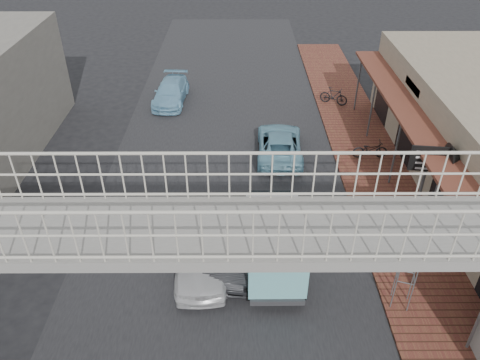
{
  "coord_description": "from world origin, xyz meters",
  "views": [
    {
      "loc": [
        0.63,
        -11.03,
        11.1
      ],
      "look_at": [
        0.69,
        2.69,
        1.8
      ],
      "focal_mm": 35.0,
      "sensor_mm": 36.0,
      "label": 1
    }
  ],
  "objects_px": {
    "angkot_van": "(274,239)",
    "street_clock": "(414,249)",
    "white_hatchback": "(201,250)",
    "motorcycle_far": "(334,96)",
    "angkot_curb": "(280,144)",
    "angkot_far": "(171,92)",
    "motorcycle_near": "(370,149)",
    "arrow_sign": "(453,161)",
    "dark_sedan": "(234,240)"
  },
  "relations": [
    {
      "from": "angkot_curb",
      "to": "angkot_far",
      "type": "bearing_deg",
      "value": -43.35
    },
    {
      "from": "angkot_far",
      "to": "arrow_sign",
      "type": "distance_m",
      "value": 15.63
    },
    {
      "from": "angkot_curb",
      "to": "arrow_sign",
      "type": "relative_size",
      "value": 1.3
    },
    {
      "from": "arrow_sign",
      "to": "dark_sedan",
      "type": "bearing_deg",
      "value": -160.43
    },
    {
      "from": "street_clock",
      "to": "arrow_sign",
      "type": "xyz_separation_m",
      "value": [
        2.46,
        3.84,
        0.46
      ]
    },
    {
      "from": "white_hatchback",
      "to": "motorcycle_far",
      "type": "distance_m",
      "value": 14.01
    },
    {
      "from": "street_clock",
      "to": "motorcycle_near",
      "type": "bearing_deg",
      "value": 101.06
    },
    {
      "from": "motorcycle_far",
      "to": "angkot_van",
      "type": "bearing_deg",
      "value": -170.59
    },
    {
      "from": "angkot_far",
      "to": "motorcycle_far",
      "type": "bearing_deg",
      "value": -0.1
    },
    {
      "from": "angkot_van",
      "to": "street_clock",
      "type": "relative_size",
      "value": 1.5
    },
    {
      "from": "white_hatchback",
      "to": "motorcycle_near",
      "type": "height_order",
      "value": "white_hatchback"
    },
    {
      "from": "motorcycle_far",
      "to": "street_clock",
      "type": "height_order",
      "value": "street_clock"
    },
    {
      "from": "angkot_van",
      "to": "motorcycle_near",
      "type": "bearing_deg",
      "value": 54.67
    },
    {
      "from": "dark_sedan",
      "to": "angkot_far",
      "type": "relative_size",
      "value": 1.05
    },
    {
      "from": "angkot_van",
      "to": "arrow_sign",
      "type": "xyz_separation_m",
      "value": [
        6.17,
        2.21,
        1.52
      ]
    },
    {
      "from": "dark_sedan",
      "to": "angkot_curb",
      "type": "height_order",
      "value": "dark_sedan"
    },
    {
      "from": "angkot_van",
      "to": "arrow_sign",
      "type": "relative_size",
      "value": 1.21
    },
    {
      "from": "angkot_far",
      "to": "white_hatchback",
      "type": "bearing_deg",
      "value": -75.55
    },
    {
      "from": "dark_sedan",
      "to": "street_clock",
      "type": "relative_size",
      "value": 1.59
    },
    {
      "from": "white_hatchback",
      "to": "angkot_curb",
      "type": "relative_size",
      "value": 0.97
    },
    {
      "from": "angkot_van",
      "to": "street_clock",
      "type": "distance_m",
      "value": 4.19
    },
    {
      "from": "dark_sedan",
      "to": "motorcycle_near",
      "type": "height_order",
      "value": "dark_sedan"
    },
    {
      "from": "motorcycle_near",
      "to": "arrow_sign",
      "type": "height_order",
      "value": "arrow_sign"
    },
    {
      "from": "angkot_far",
      "to": "arrow_sign",
      "type": "height_order",
      "value": "arrow_sign"
    },
    {
      "from": "angkot_far",
      "to": "motorcycle_near",
      "type": "distance_m",
      "value": 11.49
    },
    {
      "from": "angkot_far",
      "to": "street_clock",
      "type": "xyz_separation_m",
      "value": [
        8.59,
        -14.69,
        1.7
      ]
    },
    {
      "from": "angkot_curb",
      "to": "motorcycle_near",
      "type": "bearing_deg",
      "value": 177.7
    },
    {
      "from": "white_hatchback",
      "to": "dark_sedan",
      "type": "distance_m",
      "value": 1.18
    },
    {
      "from": "angkot_curb",
      "to": "street_clock",
      "type": "xyz_separation_m",
      "value": [
        2.97,
        -8.82,
        1.69
      ]
    },
    {
      "from": "angkot_van",
      "to": "motorcycle_far",
      "type": "height_order",
      "value": "angkot_van"
    },
    {
      "from": "white_hatchback",
      "to": "angkot_curb",
      "type": "distance_m",
      "value": 7.76
    },
    {
      "from": "street_clock",
      "to": "angkot_far",
      "type": "bearing_deg",
      "value": 138.53
    },
    {
      "from": "motorcycle_near",
      "to": "motorcycle_far",
      "type": "xyz_separation_m",
      "value": [
        -0.67,
        5.68,
        0.06
      ]
    },
    {
      "from": "white_hatchback",
      "to": "angkot_van",
      "type": "relative_size",
      "value": 1.04
    },
    {
      "from": "motorcycle_far",
      "to": "street_clock",
      "type": "distance_m",
      "value": 14.25
    },
    {
      "from": "angkot_far",
      "to": "angkot_van",
      "type": "distance_m",
      "value": 13.95
    },
    {
      "from": "white_hatchback",
      "to": "street_clock",
      "type": "relative_size",
      "value": 1.56
    },
    {
      "from": "dark_sedan",
      "to": "street_clock",
      "type": "distance_m",
      "value": 5.67
    },
    {
      "from": "white_hatchback",
      "to": "motorcycle_far",
      "type": "relative_size",
      "value": 2.64
    },
    {
      "from": "dark_sedan",
      "to": "angkot_van",
      "type": "xyz_separation_m",
      "value": [
        1.27,
        -0.56,
        0.53
      ]
    },
    {
      "from": "motorcycle_near",
      "to": "arrow_sign",
      "type": "bearing_deg",
      "value": -164.34
    },
    {
      "from": "dark_sedan",
      "to": "angkot_curb",
      "type": "distance_m",
      "value": 6.93
    },
    {
      "from": "white_hatchback",
      "to": "motorcycle_far",
      "type": "height_order",
      "value": "white_hatchback"
    },
    {
      "from": "dark_sedan",
      "to": "arrow_sign",
      "type": "height_order",
      "value": "arrow_sign"
    },
    {
      "from": "motorcycle_near",
      "to": "motorcycle_far",
      "type": "height_order",
      "value": "motorcycle_far"
    },
    {
      "from": "angkot_curb",
      "to": "motorcycle_far",
      "type": "relative_size",
      "value": 2.74
    },
    {
      "from": "angkot_van",
      "to": "street_clock",
      "type": "xyz_separation_m",
      "value": [
        3.71,
        -1.64,
        1.06
      ]
    },
    {
      "from": "white_hatchback",
      "to": "motorcycle_near",
      "type": "bearing_deg",
      "value": 40.99
    },
    {
      "from": "angkot_curb",
      "to": "street_clock",
      "type": "distance_m",
      "value": 9.46
    },
    {
      "from": "angkot_curb",
      "to": "motorcycle_far",
      "type": "bearing_deg",
      "value": -119.42
    }
  ]
}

